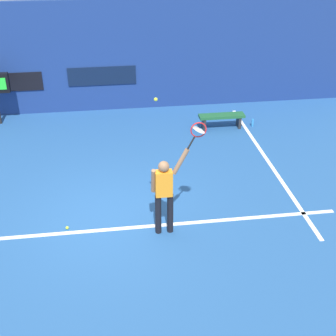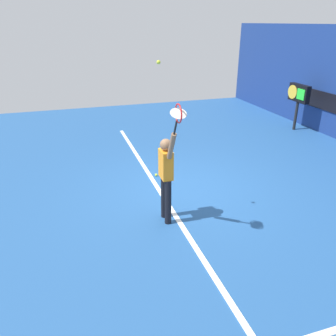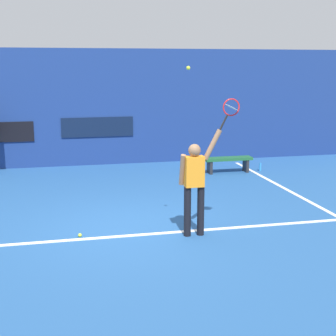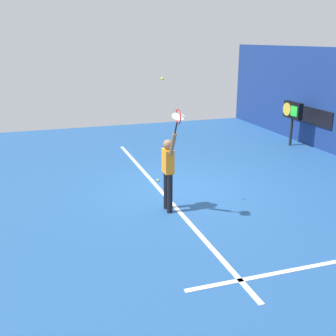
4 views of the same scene
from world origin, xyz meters
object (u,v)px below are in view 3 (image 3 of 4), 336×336
object	(u,v)px
tennis_racket	(230,109)
tennis_player	(195,182)
tennis_ball	(188,68)
court_bench	(228,161)
spare_ball	(80,235)
water_bottle	(260,167)

from	to	relation	value
tennis_racket	tennis_player	bearing A→B (deg)	179.62
tennis_ball	court_bench	bearing A→B (deg)	62.90
court_bench	tennis_player	bearing A→B (deg)	-116.04
tennis_ball	spare_ball	size ratio (longest dim) A/B	1.00
tennis_ball	court_bench	size ratio (longest dim) A/B	0.05
tennis_player	court_bench	xyz separation A→B (m)	(2.42, 4.95, -0.67)
water_bottle	tennis_ball	bearing A→B (deg)	-125.41
spare_ball	tennis_player	bearing A→B (deg)	-10.11
tennis_player	court_bench	distance (m)	5.55
tennis_ball	water_bottle	size ratio (longest dim) A/B	0.28
spare_ball	water_bottle	bearing A→B (deg)	40.00
tennis_ball	spare_ball	xyz separation A→B (m)	(-1.89, 0.45, -2.97)
tennis_player	tennis_racket	xyz separation A→B (m)	(0.64, -0.00, 1.28)
tennis_ball	spare_ball	world-z (taller)	tennis_ball
court_bench	water_bottle	world-z (taller)	court_bench
tennis_racket	court_bench	bearing A→B (deg)	70.27
tennis_player	water_bottle	size ratio (longest dim) A/B	8.11
tennis_racket	court_bench	world-z (taller)	tennis_racket
tennis_player	tennis_ball	size ratio (longest dim) A/B	28.63
tennis_player	tennis_racket	bearing A→B (deg)	-0.38
tennis_player	water_bottle	xyz separation A→B (m)	(3.42, 4.95, -0.89)
court_bench	spare_ball	size ratio (longest dim) A/B	20.59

